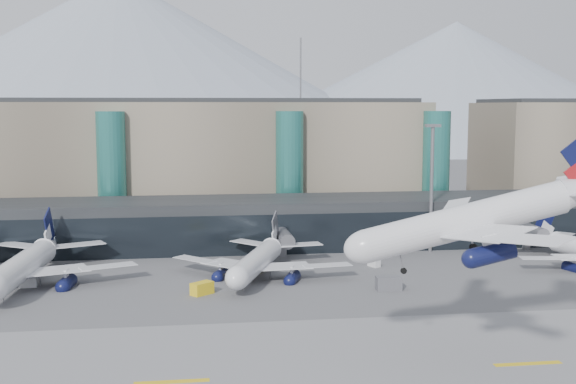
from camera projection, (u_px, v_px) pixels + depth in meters
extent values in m
plane|color=#515154|center=(330.00, 331.00, 94.01)|extent=(900.00, 900.00, 0.00)
cube|color=slate|center=(356.00, 373.00, 79.25)|extent=(400.00, 40.00, 0.04)
cube|color=gold|center=(172.00, 382.00, 76.56)|extent=(8.00, 1.00, 0.02)
cube|color=gold|center=(528.00, 364.00, 81.94)|extent=(8.00, 1.00, 0.02)
cube|color=black|center=(276.00, 222.00, 150.47)|extent=(170.00, 18.00, 10.00)
cube|color=black|center=(282.00, 235.00, 141.84)|extent=(170.00, 0.40, 8.00)
cylinder|color=slate|center=(283.00, 235.00, 139.75)|extent=(2.80, 14.00, 2.80)
cube|color=slate|center=(283.00, 251.00, 140.10)|extent=(1.20, 1.20, 2.40)
cylinder|color=slate|center=(527.00, 230.00, 146.47)|extent=(2.80, 14.00, 2.80)
cube|color=slate|center=(526.00, 244.00, 146.83)|extent=(1.20, 1.20, 2.40)
cube|color=gray|center=(160.00, 164.00, 177.40)|extent=(130.00, 30.00, 30.00)
cube|color=black|center=(159.00, 100.00, 175.56)|extent=(123.50, 28.00, 1.00)
cylinder|color=#29756E|center=(112.00, 174.00, 160.44)|extent=(6.40, 6.40, 28.00)
cylinder|color=#29756E|center=(290.00, 172.00, 165.82)|extent=(6.40, 6.40, 28.00)
cylinder|color=#29756E|center=(436.00, 170.00, 170.53)|extent=(6.40, 6.40, 28.00)
cylinder|color=slate|center=(301.00, 70.00, 179.38)|extent=(0.40, 0.40, 16.00)
cone|color=gray|center=(120.00, 65.00, 453.23)|extent=(400.00, 400.00, 110.00)
cone|color=gray|center=(455.00, 86.00, 484.32)|extent=(340.00, 340.00, 85.00)
cylinder|color=slate|center=(431.00, 190.00, 143.78)|extent=(0.70, 0.70, 25.00)
cube|color=slate|center=(433.00, 126.00, 142.26)|extent=(3.00, 1.20, 0.60)
cylinder|color=silver|center=(480.00, 207.00, 80.15)|extent=(22.87, 4.96, 3.76)
ellipsoid|color=silver|center=(380.00, 208.00, 79.22)|extent=(5.46, 4.04, 3.76)
cube|color=silver|center=(524.00, 224.00, 72.34)|extent=(11.18, 17.10, 0.19)
cylinder|color=#0D113A|center=(503.00, 240.00, 74.39)|extent=(4.64, 2.31, 2.07)
cube|color=silver|center=(470.00, 203.00, 88.38)|extent=(12.49, 16.90, 0.19)
cylinder|color=#0D113A|center=(465.00, 221.00, 86.58)|extent=(4.64, 2.31, 2.07)
cylinder|color=slate|center=(410.00, 230.00, 79.79)|extent=(0.15, 0.15, 3.01)
cylinder|color=black|center=(410.00, 241.00, 79.95)|extent=(0.68, 0.27, 0.67)
cylinder|color=black|center=(495.00, 244.00, 78.45)|extent=(0.88, 0.38, 0.86)
cylinder|color=black|center=(481.00, 237.00, 82.92)|extent=(0.88, 0.38, 0.86)
cylinder|color=silver|center=(25.00, 256.00, 117.94)|extent=(6.30, 25.91, 4.25)
cone|color=silver|center=(52.00, 237.00, 134.26)|extent=(4.83, 7.65, 4.25)
cube|color=silver|center=(85.00, 257.00, 120.35)|extent=(19.35, 12.23, 0.21)
cylinder|color=#0D113A|center=(70.00, 272.00, 119.03)|extent=(2.74, 5.30, 2.34)
cube|color=silver|center=(80.00, 235.00, 134.52)|extent=(10.20, 7.15, 0.17)
cube|color=silver|center=(24.00, 236.00, 133.96)|extent=(10.00, 8.22, 0.17)
cube|color=#0D113A|center=(52.00, 218.00, 134.22)|extent=(0.76, 6.35, 7.48)
cube|color=silver|center=(51.00, 226.00, 133.28)|extent=(0.64, 4.26, 4.09)
cylinder|color=slate|center=(8.00, 286.00, 109.37)|extent=(0.17, 0.17, 3.40)
cylinder|color=black|center=(9.00, 296.00, 109.54)|extent=(0.33, 0.77, 0.75)
cylinder|color=black|center=(44.00, 280.00, 119.68)|extent=(0.45, 1.00, 0.97)
cylinder|color=black|center=(13.00, 280.00, 119.39)|extent=(0.45, 1.00, 0.97)
cylinder|color=silver|center=(259.00, 253.00, 123.16)|extent=(11.19, 22.77, 3.78)
ellipsoid|color=silver|center=(241.00, 267.00, 112.07)|extent=(5.33, 6.25, 3.78)
cone|color=silver|center=(277.00, 237.00, 137.40)|extent=(5.74, 7.41, 3.78)
cube|color=silver|center=(307.00, 256.00, 123.18)|extent=(16.75, 7.07, 0.19)
cylinder|color=#0D113A|center=(295.00, 269.00, 122.53)|extent=(3.48, 5.00, 2.08)
cube|color=silver|center=(301.00, 237.00, 136.46)|extent=(8.86, 4.47, 0.15)
cube|color=silver|center=(216.00, 253.00, 126.47)|extent=(15.51, 15.38, 0.19)
cylinder|color=#0D113A|center=(225.00, 265.00, 125.03)|extent=(3.48, 5.00, 2.08)
cube|color=silver|center=(254.00, 235.00, 138.30)|extent=(8.13, 8.45, 0.15)
cube|color=slate|center=(278.00, 221.00, 137.36)|extent=(2.10, 5.40, 6.66)
cube|color=silver|center=(277.00, 227.00, 136.54)|extent=(1.51, 3.65, 3.64)
cylinder|color=slate|center=(247.00, 278.00, 115.69)|extent=(0.15, 0.15, 3.02)
cylinder|color=black|center=(247.00, 286.00, 115.85)|extent=(0.45, 0.71, 0.67)
cylinder|color=black|center=(273.00, 274.00, 124.10)|extent=(0.60, 0.93, 0.86)
cylinder|color=black|center=(248.00, 273.00, 125.02)|extent=(0.60, 0.93, 0.86)
cone|color=silver|center=(537.00, 231.00, 144.30)|extent=(5.29, 7.10, 3.67)
cube|color=silver|center=(554.00, 229.00, 146.07)|extent=(8.09, 8.00, 0.15)
cube|color=silver|center=(554.00, 249.00, 129.73)|extent=(16.44, 7.71, 0.18)
cylinder|color=#0D113A|center=(567.00, 260.00, 129.58)|extent=(3.18, 4.81, 2.02)
cube|color=silver|center=(520.00, 232.00, 142.49)|extent=(8.69, 4.76, 0.15)
cube|color=#0D113A|center=(537.00, 216.00, 144.24)|extent=(1.75, 5.32, 6.46)
cube|color=silver|center=(540.00, 222.00, 143.51)|extent=(1.27, 3.59, 3.53)
cube|color=silver|center=(28.00, 282.00, 116.78)|extent=(2.90, 1.79, 1.56)
cube|color=gold|center=(254.00, 267.00, 128.09)|extent=(2.06, 2.94, 1.57)
cube|color=#535459|center=(389.00, 283.00, 114.79)|extent=(4.03, 2.20, 2.21)
cube|color=silver|center=(498.00, 248.00, 144.03)|extent=(3.54, 2.99, 1.78)
cube|color=silver|center=(374.00, 263.00, 131.56)|extent=(2.17, 2.57, 1.30)
cube|color=gold|center=(202.00, 288.00, 112.11)|extent=(3.86, 3.64, 1.93)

